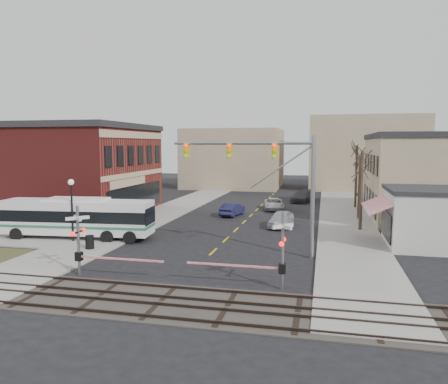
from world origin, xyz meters
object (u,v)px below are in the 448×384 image
at_px(rr_crossing_west, 85,242).
at_px(car_a, 281,219).
at_px(transit_bus, 77,217).
at_px(traffic_signal_mast, 272,171).
at_px(car_b, 232,209).
at_px(pedestrian_far, 119,219).
at_px(car_c, 274,204).
at_px(rr_crossing_east, 274,251).
at_px(car_d, 303,196).
at_px(street_lamp, 72,197).
at_px(trash_bin, 90,242).
at_px(pedestrian_near, 123,227).

relative_size(rr_crossing_west, car_a, 1.30).
xyz_separation_m(transit_bus, traffic_signal_mast, (15.54, -1.91, 3.98)).
height_order(transit_bus, car_a, transit_bus).
xyz_separation_m(car_b, pedestrian_far, (-7.99, -9.85, 0.34)).
bearing_deg(pedestrian_far, rr_crossing_west, -109.56).
bearing_deg(car_c, rr_crossing_east, -93.11).
height_order(car_a, car_d, car_d).
relative_size(transit_bus, pedestrian_far, 6.83).
bearing_deg(car_d, street_lamp, -103.72).
height_order(rr_crossing_east, car_a, rr_crossing_east).
bearing_deg(street_lamp, trash_bin, -37.81).
distance_m(rr_crossing_west, car_d, 36.75).
distance_m(street_lamp, pedestrian_near, 4.49).
relative_size(car_b, pedestrian_far, 2.29).
bearing_deg(rr_crossing_east, pedestrian_far, 140.03).
bearing_deg(car_a, transit_bus, -143.01).
xyz_separation_m(traffic_signal_mast, pedestrian_near, (-12.10, 2.75, -4.76)).
xyz_separation_m(traffic_signal_mast, street_lamp, (-15.16, 0.61, -2.26)).
xyz_separation_m(car_c, pedestrian_near, (-9.94, -18.06, 0.31)).
xyz_separation_m(traffic_signal_mast, trash_bin, (-12.61, -1.36, -5.12)).
distance_m(rr_crossing_west, trash_bin, 6.34).
xyz_separation_m(street_lamp, car_c, (12.99, 20.20, -2.80)).
bearing_deg(rr_crossing_west, transit_bus, 123.83).
bearing_deg(car_c, pedestrian_near, -128.36).
bearing_deg(trash_bin, car_d, 65.89).
relative_size(transit_bus, car_c, 2.60).
relative_size(rr_crossing_east, pedestrian_far, 3.17).
xyz_separation_m(car_a, car_b, (-5.58, 5.20, -0.07)).
bearing_deg(car_a, trash_bin, -128.43).
relative_size(transit_bus, car_d, 2.34).
bearing_deg(car_c, car_d, 59.70).
relative_size(rr_crossing_west, pedestrian_far, 3.17).
xyz_separation_m(rr_crossing_east, car_c, (-3.10, 27.50, -1.32)).
distance_m(rr_crossing_west, car_b, 22.78).
distance_m(rr_crossing_east, car_a, 17.19).
distance_m(car_b, car_d, 14.42).
bearing_deg(transit_bus, traffic_signal_mast, -7.00).
bearing_deg(pedestrian_near, traffic_signal_mast, -113.20).
distance_m(trash_bin, car_a, 17.00).
height_order(rr_crossing_east, car_c, rr_crossing_east).
bearing_deg(street_lamp, car_d, 60.28).
height_order(rr_crossing_east, car_b, rr_crossing_east).
bearing_deg(rr_crossing_west, rr_crossing_east, 0.70).
distance_m(rr_crossing_west, rr_crossing_east, 10.63).
xyz_separation_m(car_a, car_c, (-1.82, 10.40, -0.09)).
bearing_deg(transit_bus, pedestrian_near, 13.82).
relative_size(transit_bus, street_lamp, 2.56).
distance_m(traffic_signal_mast, pedestrian_near, 13.29).
height_order(rr_crossing_east, pedestrian_far, rr_crossing_east).
height_order(rr_crossing_west, car_a, rr_crossing_west).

